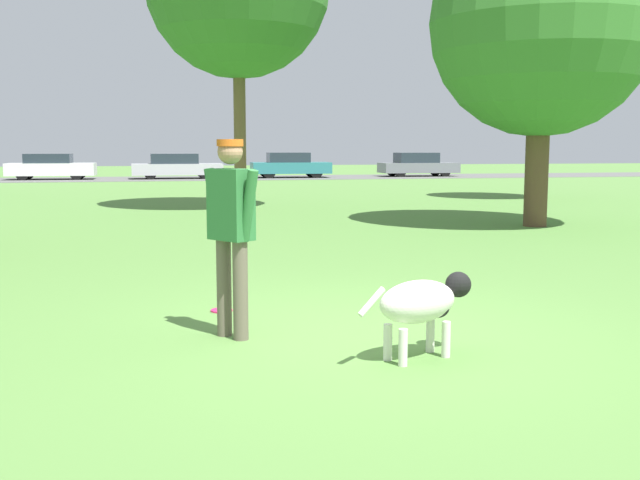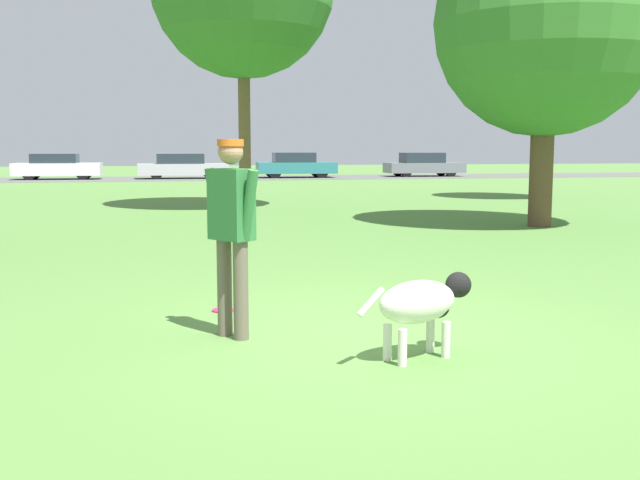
# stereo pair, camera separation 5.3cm
# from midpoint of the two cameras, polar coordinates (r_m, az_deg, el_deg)

# --- Properties ---
(ground_plane) EXTENTS (120.00, 120.00, 0.00)m
(ground_plane) POSITION_cam_midpoint_polar(r_m,az_deg,el_deg) (6.73, 2.81, -7.13)
(ground_plane) COLOR #56843D
(far_road_strip) EXTENTS (120.00, 6.00, 0.01)m
(far_road_strip) POSITION_cam_midpoint_polar(r_m,az_deg,el_deg) (39.73, -10.20, 4.64)
(far_road_strip) COLOR #5B5B59
(far_road_strip) RESTS_ON ground_plane
(person) EXTENTS (0.45, 0.59, 1.72)m
(person) POSITION_cam_midpoint_polar(r_m,az_deg,el_deg) (6.46, -7.02, 1.40)
(person) COLOR #665B4C
(person) RESTS_ON ground_plane
(dog) EXTENTS (1.08, 0.57, 0.65)m
(dog) POSITION_cam_midpoint_polar(r_m,az_deg,el_deg) (5.93, 7.57, -4.75)
(dog) COLOR silver
(dog) RESTS_ON ground_plane
(frisbee) EXTENTS (0.22, 0.22, 0.02)m
(frisbee) POSITION_cam_midpoint_polar(r_m,az_deg,el_deg) (7.67, -7.70, -5.34)
(frisbee) COLOR #E52366
(frisbee) RESTS_ON ground_plane
(tree_near_right) EXTENTS (4.56, 4.56, 6.41)m
(tree_near_right) POSITION_cam_midpoint_polar(r_m,az_deg,el_deg) (16.39, 16.45, 15.46)
(tree_near_right) COLOR brown
(tree_near_right) RESTS_ON ground_plane
(tree_far_right) EXTENTS (3.42, 3.42, 5.77)m
(tree_far_right) POSITION_cam_midpoint_polar(r_m,az_deg,el_deg) (24.88, 16.38, 12.34)
(tree_far_right) COLOR brown
(tree_far_right) RESTS_ON ground_plane
(parked_car_white) EXTENTS (4.30, 1.81, 1.30)m
(parked_car_white) POSITION_cam_midpoint_polar(r_m,az_deg,el_deg) (40.08, -19.86, 5.26)
(parked_car_white) COLOR white
(parked_car_white) RESTS_ON ground_plane
(parked_car_silver) EXTENTS (4.62, 1.89, 1.29)m
(parked_car_silver) POSITION_cam_midpoint_polar(r_m,az_deg,el_deg) (39.53, -10.93, 5.52)
(parked_car_silver) COLOR #B7B7BC
(parked_car_silver) RESTS_ON ground_plane
(parked_car_teal) EXTENTS (4.23, 1.96, 1.34)m
(parked_car_teal) POSITION_cam_midpoint_polar(r_m,az_deg,el_deg) (40.14, -2.34, 5.71)
(parked_car_teal) COLOR teal
(parked_car_teal) RESTS_ON ground_plane
(parked_car_grey) EXTENTS (4.32, 1.83, 1.32)m
(parked_car_grey) POSITION_cam_midpoint_polar(r_m,az_deg,el_deg) (42.24, 7.42, 5.70)
(parked_car_grey) COLOR slate
(parked_car_grey) RESTS_ON ground_plane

